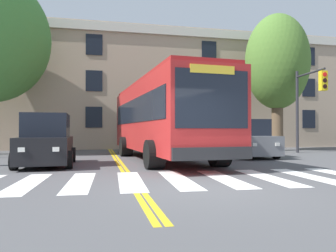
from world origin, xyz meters
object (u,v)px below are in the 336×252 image
city_bus (162,117)px  traffic_light_near_corner (308,96)px  car_grey_far_lane (246,140)px  car_black_near_lane (47,142)px  traffic_light_overhead (176,89)px  street_tree_curbside_large (277,63)px

city_bus → traffic_light_near_corner: (8.51, 1.78, 1.32)m
car_grey_far_lane → traffic_light_near_corner: traffic_light_near_corner is taller
car_black_near_lane → traffic_light_overhead: traffic_light_overhead is taller
city_bus → car_grey_far_lane: bearing=8.6°
city_bus → car_grey_far_lane: city_bus is taller
traffic_light_overhead → street_tree_curbside_large: 7.70m
car_grey_far_lane → traffic_light_near_corner: bearing=14.9°
city_bus → traffic_light_overhead: (1.40, 3.06, 1.63)m
car_black_near_lane → street_tree_curbside_large: (13.10, 6.49, 4.81)m
city_bus → street_tree_curbside_large: street_tree_curbside_large is taller
traffic_light_near_corner → street_tree_curbside_large: 4.04m
street_tree_curbside_large → car_black_near_lane: bearing=-153.6°
traffic_light_overhead → city_bus: bearing=-114.5°
car_grey_far_lane → city_bus: bearing=-171.4°
city_bus → street_tree_curbside_large: bearing=30.2°
car_black_near_lane → traffic_light_near_corner: 13.69m
car_black_near_lane → street_tree_curbside_large: 15.39m
car_grey_far_lane → traffic_light_near_corner: 5.00m
car_grey_far_lane → traffic_light_overhead: (-2.86, 2.42, 2.67)m
city_bus → car_black_near_lane: city_bus is taller
car_grey_far_lane → traffic_light_overhead: size_ratio=0.77×
traffic_light_near_corner → traffic_light_overhead: 7.23m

